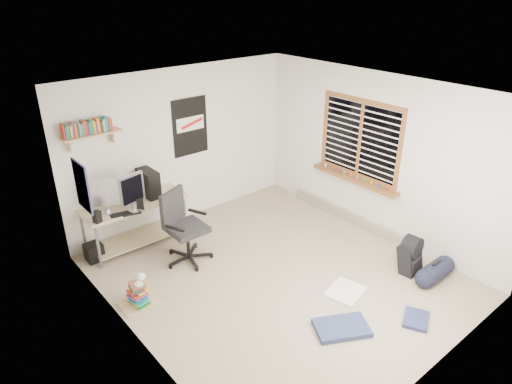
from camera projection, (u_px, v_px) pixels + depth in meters
floor at (276, 275)px, 6.23m from camera, size 4.00×4.50×0.01m
ceiling at (280, 93)px, 5.16m from camera, size 4.00×4.50×0.01m
back_wall at (183, 146)px, 7.26m from camera, size 4.00×0.01×2.50m
left_wall at (130, 248)px, 4.53m from camera, size 0.01×4.50×2.50m
right_wall at (376, 156)px, 6.86m from camera, size 0.01×4.50×2.50m
desk at (136, 222)px, 6.83m from camera, size 1.55×0.76×0.69m
monitor_left at (106, 201)px, 6.29m from camera, size 0.37×0.24×0.40m
monitor_right at (133, 198)px, 6.35m from camera, size 0.40×0.18×0.42m
pc_tower at (149, 184)px, 6.78m from camera, size 0.20×0.41×0.43m
keyboard at (125, 214)px, 6.35m from camera, size 0.44×0.23×0.02m
speaker_left at (97, 217)px, 6.09m from camera, size 0.12×0.12×0.18m
speaker_right at (140, 203)px, 6.45m from camera, size 0.13×0.13×0.20m
office_chair at (187, 230)px, 6.38m from camera, size 0.90×0.90×1.06m
wall_shelf at (92, 134)px, 6.11m from camera, size 0.80×0.22×0.24m
poster_back_wall at (190, 127)px, 7.20m from camera, size 0.62×0.03×0.92m
poster_left_wall at (82, 186)px, 5.27m from camera, size 0.02×0.42×0.60m
window at (359, 139)px, 6.95m from camera, size 0.10×1.50×1.26m
baseboard_heater at (352, 218)px, 7.54m from camera, size 0.08×2.50×0.18m
backpack at (410, 258)px, 6.25m from camera, size 0.35×0.29×0.44m
duffel_bag at (435, 271)px, 6.08m from camera, size 0.26×0.26×0.51m
tshirt at (345, 292)px, 5.87m from camera, size 0.56×0.50×0.04m
jeans_a at (342, 328)px, 5.25m from camera, size 0.72×0.63×0.07m
jeans_b at (416, 319)px, 5.39m from camera, size 0.45×0.41×0.05m
book_stack at (138, 294)px, 5.62m from camera, size 0.47×0.41×0.28m
desk_lamp at (138, 279)px, 5.52m from camera, size 0.14×0.20×0.18m
subwoofer at (94, 252)px, 6.50m from camera, size 0.24×0.24×0.25m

